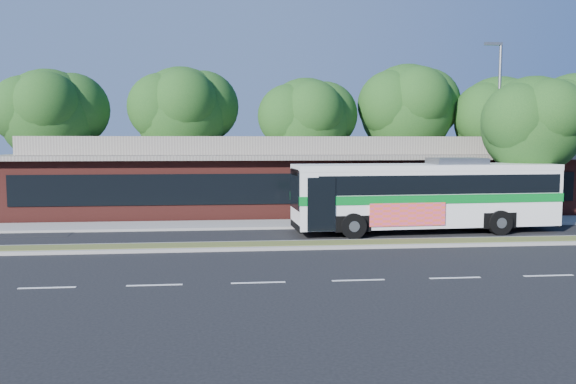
# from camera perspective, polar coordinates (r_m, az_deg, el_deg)

# --- Properties ---
(ground) EXTENTS (120.00, 120.00, 0.00)m
(ground) POSITION_cam_1_polar(r_m,az_deg,el_deg) (21.92, 4.26, -5.79)
(ground) COLOR black
(ground) RESTS_ON ground
(median_strip) EXTENTS (26.00, 1.10, 0.15)m
(median_strip) POSITION_cam_1_polar(r_m,az_deg,el_deg) (22.49, 4.00, -5.32)
(median_strip) COLOR #4A5022
(median_strip) RESTS_ON ground
(sidewalk) EXTENTS (44.00, 2.60, 0.12)m
(sidewalk) POSITION_cam_1_polar(r_m,az_deg,el_deg) (28.15, 2.03, -3.24)
(sidewalk) COLOR gray
(sidewalk) RESTS_ON ground
(plaza_building) EXTENTS (33.20, 11.20, 4.45)m
(plaza_building) POSITION_cam_1_polar(r_m,az_deg,el_deg) (34.46, 0.59, 1.74)
(plaza_building) COLOR #56201B
(plaza_building) RESTS_ON ground
(lamp_post) EXTENTS (0.93, 0.18, 9.07)m
(lamp_post) POSITION_cam_1_polar(r_m,az_deg,el_deg) (30.28, 20.52, 6.22)
(lamp_post) COLOR slate
(lamp_post) RESTS_ON ground
(tree_bg_a) EXTENTS (6.47, 5.80, 8.63)m
(tree_bg_a) POSITION_cam_1_polar(r_m,az_deg,el_deg) (37.98, -22.42, 7.31)
(tree_bg_a) COLOR black
(tree_bg_a) RESTS_ON ground
(tree_bg_b) EXTENTS (6.69, 6.00, 9.00)m
(tree_bg_b) POSITION_cam_1_polar(r_m,az_deg,el_deg) (37.52, -10.06, 8.07)
(tree_bg_b) COLOR black
(tree_bg_b) RESTS_ON ground
(tree_bg_c) EXTENTS (6.24, 5.60, 8.26)m
(tree_bg_c) POSITION_cam_1_polar(r_m,az_deg,el_deg) (36.73, 2.43, 7.35)
(tree_bg_c) COLOR black
(tree_bg_c) RESTS_ON ground
(tree_bg_d) EXTENTS (6.91, 6.20, 9.37)m
(tree_bg_d) POSITION_cam_1_polar(r_m,az_deg,el_deg) (39.35, 12.54, 8.28)
(tree_bg_d) COLOR black
(tree_bg_d) RESTS_ON ground
(tree_bg_e) EXTENTS (6.47, 5.80, 8.50)m
(tree_bg_e) POSITION_cam_1_polar(r_m,az_deg,el_deg) (40.65, 21.05, 7.01)
(tree_bg_e) COLOR black
(tree_bg_e) RESTS_ON ground
(transit_bus) EXTENTS (12.27, 3.32, 3.41)m
(transit_bus) POSITION_cam_1_polar(r_m,az_deg,el_deg) (26.48, 13.86, 0.10)
(transit_bus) COLOR white
(transit_bus) RESTS_ON ground
(sedan) EXTENTS (5.63, 3.42, 1.53)m
(sedan) POSITION_cam_1_polar(r_m,az_deg,el_deg) (32.50, -23.57, -1.30)
(sedan) COLOR silver
(sedan) RESTS_ON ground
(sidewalk_tree) EXTENTS (5.42, 4.86, 7.37)m
(sidewalk_tree) POSITION_cam_1_polar(r_m,az_deg,el_deg) (30.60, 24.04, 6.37)
(sidewalk_tree) COLOR black
(sidewalk_tree) RESTS_ON ground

